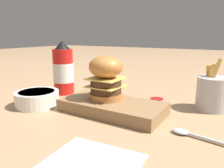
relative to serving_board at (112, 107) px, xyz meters
name	(u,v)px	position (x,y,z in m)	size (l,w,h in m)	color
ground_plane	(125,119)	(0.05, -0.03, -0.02)	(6.00, 6.00, 0.00)	#9E7A56
serving_board	(112,107)	(0.00, 0.00, 0.00)	(0.30, 0.14, 0.03)	olive
burger	(106,77)	(-0.03, 0.01, 0.08)	(0.10, 0.10, 0.13)	#AD6B33
ketchup_bottle	(63,70)	(-0.27, 0.08, 0.07)	(0.08, 0.08, 0.20)	red
fries_basket	(213,93)	(0.24, 0.18, 0.03)	(0.09, 0.09, 0.15)	#B7B7BC
side_bowl	(37,98)	(-0.23, -0.07, 0.01)	(0.13, 0.13, 0.05)	silver
spoon	(190,134)	(0.23, -0.04, -0.01)	(0.14, 0.04, 0.01)	#B2B2B7
ketchup_puddle	(157,98)	(0.06, 0.20, -0.02)	(0.04, 0.04, 0.00)	#9E140F
parchment_square	(88,167)	(0.10, -0.25, -0.02)	(0.18, 0.18, 0.00)	beige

